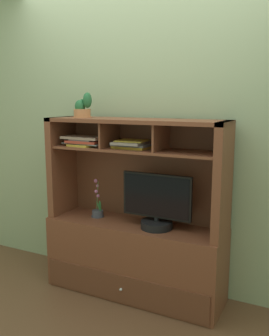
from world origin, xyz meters
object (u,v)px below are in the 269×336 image
at_px(potted_succulent, 83,109).
at_px(tv_monitor, 157,206).
at_px(potted_orchid, 98,210).
at_px(magazine_stack_left, 131,144).
at_px(magazine_stack_centre, 85,141).
at_px(media_console, 135,240).

bearing_deg(potted_succulent, tv_monitor, -2.12).
relative_size(potted_orchid, magazine_stack_left, 1.08).
bearing_deg(potted_orchid, magazine_stack_centre, -146.75).
bearing_deg(magazine_stack_left, potted_succulent, -179.31).
bearing_deg(media_console, magazine_stack_left, -157.50).
xyz_separation_m(media_console, potted_succulent, (-0.46, -0.02, 1.05)).
xyz_separation_m(media_console, magazine_stack_left, (-0.03, -0.01, 0.78)).
bearing_deg(potted_succulent, potted_orchid, 8.76).
xyz_separation_m(media_console, magazine_stack_centre, (-0.43, -0.05, 0.79)).
bearing_deg(media_console, tv_monitor, -11.32).
relative_size(tv_monitor, potted_orchid, 1.73).
bearing_deg(potted_orchid, magazine_stack_left, -2.14).
height_order(potted_orchid, potted_succulent, potted_succulent).
relative_size(tv_monitor, magazine_stack_left, 1.87).
distance_m(media_console, potted_orchid, 0.41).
bearing_deg(tv_monitor, media_console, 168.68).
relative_size(magazine_stack_left, magazine_stack_centre, 0.80).
bearing_deg(magazine_stack_centre, media_console, 6.64).
bearing_deg(tv_monitor, magazine_stack_left, 172.63).
xyz_separation_m(tv_monitor, magazine_stack_centre, (-0.63, -0.01, 0.47)).
bearing_deg(tv_monitor, potted_orchid, 175.67).
xyz_separation_m(potted_orchid, magazine_stack_left, (0.32, -0.01, 0.58)).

